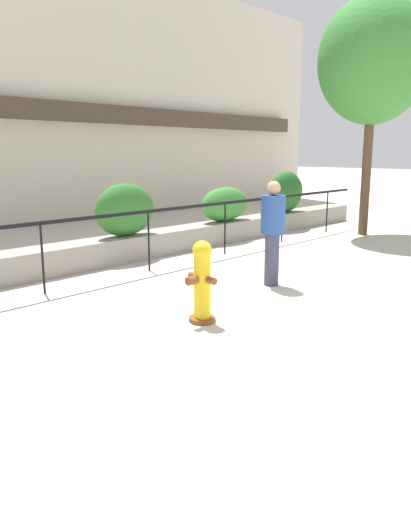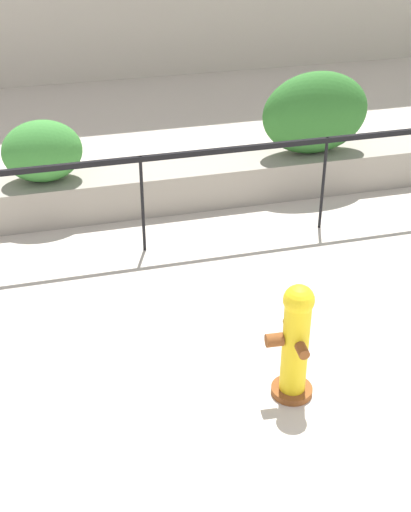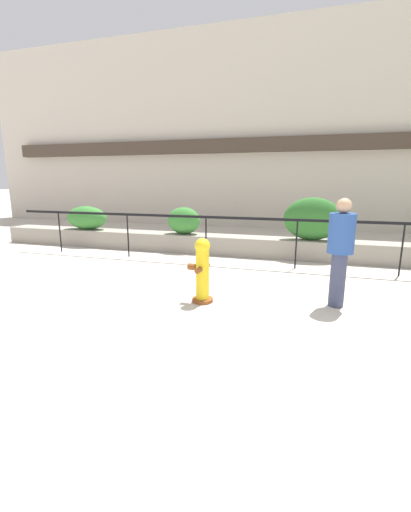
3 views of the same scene
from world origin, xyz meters
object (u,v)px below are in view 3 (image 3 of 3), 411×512
hedge_bush_0 (87,218)px  hedge_bush_1 (184,221)px  fire_hydrant (202,270)px  hedge_bush_2 (312,219)px  pedestrian (341,246)px

hedge_bush_0 → hedge_bush_1: hedge_bush_1 is taller
hedge_bush_1 → fire_hydrant: (1.74, -3.81, -0.32)m
hedge_bush_1 → fire_hydrant: hedge_bush_1 is taller
hedge_bush_0 → hedge_bush_2: (6.64, 0.00, 0.18)m
hedge_bush_0 → pedestrian: pedestrian is taller
hedge_bush_0 → fire_hydrant: size_ratio=1.24×
hedge_bush_0 → pedestrian: (7.06, -3.37, 0.13)m
pedestrian → hedge_bush_0: bearing=154.5°
hedge_bush_2 → fire_hydrant: size_ratio=1.31×
hedge_bush_1 → pedestrian: 5.13m
hedge_bush_1 → hedge_bush_2: (3.45, 0.00, 0.16)m
hedge_bush_1 → fire_hydrant: 4.20m
fire_hydrant → pedestrian: 2.22m
hedge_bush_1 → fire_hydrant: size_ratio=0.88×
hedge_bush_0 → hedge_bush_2: hedge_bush_2 is taller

